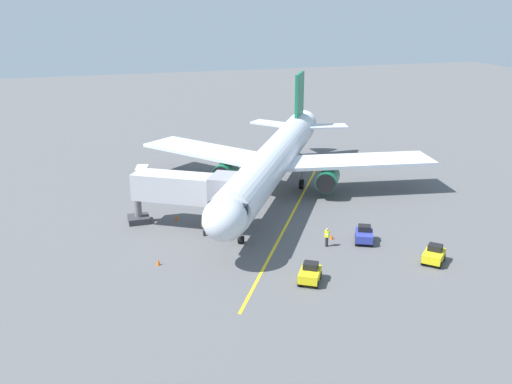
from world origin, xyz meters
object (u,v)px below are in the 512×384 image
Objects in this scene: ground_crew_wing_walker at (327,237)px; tug_starboard_side at (434,255)px; airplane at (274,160)px; tug_portside at (310,274)px; safety_cone_nose_right at (177,217)px; ground_crew_marshaller at (204,227)px; safety_cone_nose_left at (158,262)px; safety_cone_wing_port at (332,236)px; jet_bridge at (192,190)px; tug_rear_apron at (364,235)px; baggage_cart_near_nose at (142,172)px.

ground_crew_wing_walker is 0.64× the size of tug_starboard_side.
airplane reaches higher than tug_portside.
safety_cone_nose_right is at bearing -64.43° from tug_portside.
ground_crew_marshaller and ground_crew_wing_walker have the same top height.
safety_cone_nose_left is (14.73, 14.04, -3.73)m from airplane.
tug_portside reaches higher than safety_cone_wing_port.
jet_bridge is 13.21m from ground_crew_wing_walker.
tug_rear_apron is at bearing 103.07° from airplane.
jet_bridge is at bearing -37.46° from tug_starboard_side.
ground_crew_marshaller is at bearing -22.86° from tug_rear_apron.
tug_portside is at bearing 106.53° from baggage_cart_near_nose.
safety_cone_nose_left is at bearing -2.35° from tug_rear_apron.
safety_cone_nose_left is 10.04m from safety_cone_nose_right.
ground_crew_marshaller reaches higher than tug_starboard_side.
tug_portside is 1.02× the size of tug_starboard_side.
tug_rear_apron is 4.95× the size of safety_cone_wing_port.
ground_crew_wing_walker is 15.37m from safety_cone_nose_right.
tug_portside is 9.32m from tug_rear_apron.
jet_bridge is 22.12m from tug_starboard_side.
safety_cone_nose_right is (11.53, -10.16, -0.61)m from ground_crew_wing_walker.
tug_rear_apron reaches higher than safety_cone_wing_port.
ground_crew_wing_walker reaches higher than safety_cone_nose_right.
tug_portside and tug_starboard_side have the same top height.
tug_portside is (3.92, 5.73, -0.18)m from ground_crew_wing_walker.
tug_starboard_side reaches higher than baggage_cart_near_nose.
airplane is 13.31× the size of tug_rear_apron.
ground_crew_marshaller reaches higher than tug_rear_apron.
tug_rear_apron is at bearing 157.14° from ground_crew_marshaller.
airplane is 3.38× the size of jet_bridge.
safety_cone_wing_port is at bearing 144.97° from safety_cone_nose_right.
baggage_cart_near_nose is at bearing -80.31° from ground_crew_marshaller.
airplane reaches higher than safety_cone_nose_right.
ground_crew_wing_walker reaches higher than baggage_cart_near_nose.
ground_crew_marshaller is 20.14m from tug_starboard_side.
safety_cone_wing_port is at bearing 94.16° from airplane.
jet_bridge is at bearing -36.91° from ground_crew_wing_walker.
tug_portside is 4.99× the size of safety_cone_nose_right.
tug_starboard_side reaches higher than safety_cone_nose_left.
safety_cone_nose_right is (1.77, -4.69, -0.61)m from ground_crew_marshaller.
tug_starboard_side is (-17.39, 13.33, -3.06)m from jet_bridge.
baggage_cart_near_nose is 30.54m from tug_rear_apron.
airplane is 21.20× the size of ground_crew_wing_walker.
tug_portside is at bearing 0.80° from tug_starboard_side.
ground_crew_wing_walker is 0.60× the size of baggage_cart_near_nose.
tug_rear_apron is 4.95× the size of safety_cone_nose_left.
ground_crew_wing_walker is (-9.76, 5.46, 0.00)m from ground_crew_marshaller.
jet_bridge is 3.94× the size of tug_rear_apron.
safety_cone_nose_right is (1.22, -2.41, -3.49)m from jet_bridge.
ground_crew_marshaller is at bearing 110.64° from safety_cone_nose_right.
tug_starboard_side is (-11.00, -0.15, 0.00)m from tug_portside.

